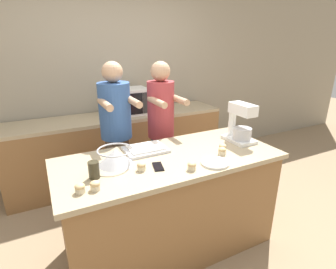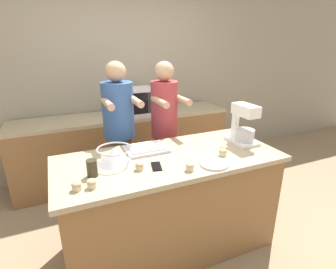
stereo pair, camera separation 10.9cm
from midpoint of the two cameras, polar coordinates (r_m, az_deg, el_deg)
ground_plane at (r=2.67m, az=-0.85°, el=-22.77°), size 16.00×16.00×0.00m
back_wall at (r=3.73m, az=-13.65°, el=12.18°), size 10.00×0.06×2.70m
island_counter at (r=2.39m, az=-0.90°, el=-14.70°), size 1.85×0.81×0.90m
back_counter at (r=3.62m, az=-11.18°, el=-2.68°), size 2.80×0.60×0.89m
person_left at (r=2.70m, az=-12.17°, el=-1.10°), size 0.32×0.49×1.63m
person_right at (r=2.85m, az=-2.59°, el=0.49°), size 0.30×0.48×1.62m
stand_mixer at (r=2.52m, az=14.30°, el=2.03°), size 0.20×0.30×0.36m
mixing_bowl at (r=2.06m, az=-12.85°, el=-4.66°), size 0.27×0.27×0.13m
baking_tray at (r=2.28m, az=-6.27°, el=-3.18°), size 0.36×0.27×0.04m
microwave_oven at (r=3.48m, az=-9.42°, el=7.11°), size 0.49×0.36×0.34m
cell_phone at (r=1.99m, az=-3.77°, el=-6.99°), size 0.10×0.16×0.01m
drinking_glass at (r=1.90m, az=-17.44°, el=-7.40°), size 0.08×0.08×0.12m
small_plate at (r=2.06m, az=8.71°, el=-6.12°), size 0.22×0.22×0.02m
cupcake_0 at (r=1.94m, az=3.58°, el=-6.87°), size 0.06×0.06×0.06m
cupcake_1 at (r=2.30m, az=10.48°, el=-2.79°), size 0.06×0.06×0.06m
cupcake_2 at (r=2.22m, az=10.33°, el=-3.55°), size 0.06×0.06×0.06m
cupcake_3 at (r=1.77m, az=-20.35°, el=-10.92°), size 0.06×0.06×0.06m
cupcake_4 at (r=1.77m, az=-17.32°, el=-10.56°), size 0.06×0.06×0.06m
cupcake_5 at (r=1.95m, az=-7.44°, el=-6.91°), size 0.06×0.06×0.06m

